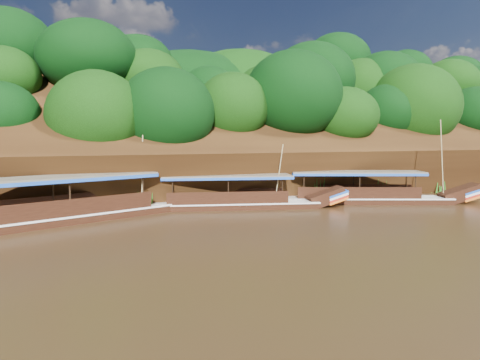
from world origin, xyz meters
The scene contains 6 objects.
ground centered at (0.00, 0.00, 0.00)m, with size 160.00×160.00×0.00m, color black.
riverbank centered at (-0.01, 22.73, 1.89)m, with size 120.00×30.06×19.40m.
boat_0 centered at (10.31, 6.79, 0.53)m, with size 13.98×7.41×6.46m.
boat_1 centered at (0.58, 8.29, 0.51)m, with size 13.18×5.24×4.77m.
boat_2 centered at (-9.60, 7.95, 0.60)m, with size 16.49×8.26×6.70m.
reeds centered at (-3.13, 9.64, 0.90)m, with size 47.54×2.11×2.16m.
Camera 1 is at (-12.18, -20.53, 4.83)m, focal length 35.00 mm.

